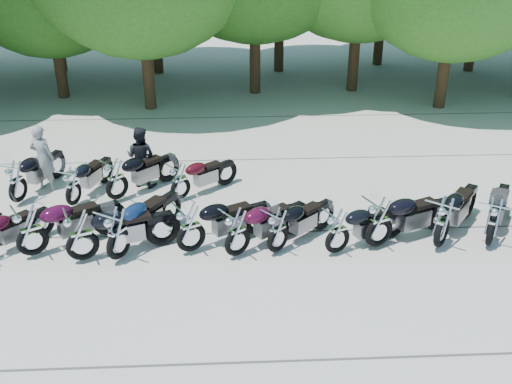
{
  "coord_description": "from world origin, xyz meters",
  "views": [
    {
      "loc": [
        -0.62,
        -11.05,
        7.31
      ],
      "look_at": [
        0.0,
        1.5,
        1.1
      ],
      "focal_mm": 42.0,
      "sensor_mm": 36.0,
      "label": 1
    }
  ],
  "objects_px": {
    "motorcycle_6": "(237,231)",
    "motorcycle_7": "(278,229)",
    "motorcycle_8": "(338,230)",
    "motorcycle_11": "(493,221)",
    "motorcycle_16": "(116,178)",
    "rider_0": "(43,158)",
    "motorcycle_14": "(16,180)",
    "motorcycle_2": "(31,230)",
    "motorcycle_9": "(380,221)",
    "motorcycle_3": "(81,234)",
    "motorcycle_5": "(191,227)",
    "motorcycle_17": "(180,180)",
    "rider_1": "(141,157)",
    "motorcycle_10": "(443,221)",
    "motorcycle_4": "(117,232)",
    "motorcycle_15": "(72,185)"
  },
  "relations": [
    {
      "from": "motorcycle_7",
      "to": "rider_0",
      "type": "xyz_separation_m",
      "value": [
        -6.13,
        3.67,
        0.31
      ]
    },
    {
      "from": "motorcycle_7",
      "to": "rider_0",
      "type": "bearing_deg",
      "value": 17.06
    },
    {
      "from": "rider_0",
      "to": "motorcycle_11",
      "type": "bearing_deg",
      "value": 179.77
    },
    {
      "from": "motorcycle_2",
      "to": "rider_0",
      "type": "height_order",
      "value": "rider_0"
    },
    {
      "from": "motorcycle_6",
      "to": "motorcycle_14",
      "type": "height_order",
      "value": "motorcycle_6"
    },
    {
      "from": "motorcycle_16",
      "to": "motorcycle_9",
      "type": "bearing_deg",
      "value": -157.79
    },
    {
      "from": "motorcycle_10",
      "to": "motorcycle_14",
      "type": "distance_m",
      "value": 10.74
    },
    {
      "from": "motorcycle_2",
      "to": "motorcycle_16",
      "type": "relative_size",
      "value": 1.05
    },
    {
      "from": "motorcycle_2",
      "to": "motorcycle_9",
      "type": "distance_m",
      "value": 7.79
    },
    {
      "from": "motorcycle_9",
      "to": "rider_0",
      "type": "distance_m",
      "value": 9.17
    },
    {
      "from": "motorcycle_4",
      "to": "motorcycle_11",
      "type": "distance_m",
      "value": 8.46
    },
    {
      "from": "rider_0",
      "to": "motorcycle_9",
      "type": "bearing_deg",
      "value": 174.93
    },
    {
      "from": "motorcycle_4",
      "to": "rider_0",
      "type": "height_order",
      "value": "rider_0"
    },
    {
      "from": "motorcycle_6",
      "to": "motorcycle_10",
      "type": "relative_size",
      "value": 0.93
    },
    {
      "from": "motorcycle_7",
      "to": "motorcycle_4",
      "type": "bearing_deg",
      "value": 49.98
    },
    {
      "from": "rider_0",
      "to": "motorcycle_14",
      "type": "bearing_deg",
      "value": 78.29
    },
    {
      "from": "motorcycle_6",
      "to": "motorcycle_7",
      "type": "relative_size",
      "value": 1.07
    },
    {
      "from": "motorcycle_8",
      "to": "rider_1",
      "type": "bearing_deg",
      "value": 24.82
    },
    {
      "from": "motorcycle_10",
      "to": "motorcycle_11",
      "type": "bearing_deg",
      "value": -139.95
    },
    {
      "from": "motorcycle_2",
      "to": "motorcycle_15",
      "type": "xyz_separation_m",
      "value": [
        0.35,
        2.46,
        -0.1
      ]
    },
    {
      "from": "motorcycle_14",
      "to": "motorcycle_16",
      "type": "xyz_separation_m",
      "value": [
        2.58,
        0.01,
        0.0
      ]
    },
    {
      "from": "motorcycle_10",
      "to": "motorcycle_3",
      "type": "bearing_deg",
      "value": 39.85
    },
    {
      "from": "motorcycle_16",
      "to": "rider_1",
      "type": "xyz_separation_m",
      "value": [
        0.53,
        0.99,
        0.18
      ]
    },
    {
      "from": "motorcycle_8",
      "to": "motorcycle_11",
      "type": "xyz_separation_m",
      "value": [
        3.59,
        0.18,
        0.05
      ]
    },
    {
      "from": "motorcycle_5",
      "to": "motorcycle_8",
      "type": "xyz_separation_m",
      "value": [
        3.29,
        -0.22,
        -0.06
      ]
    },
    {
      "from": "motorcycle_7",
      "to": "motorcycle_17",
      "type": "bearing_deg",
      "value": -1.36
    },
    {
      "from": "motorcycle_6",
      "to": "motorcycle_17",
      "type": "distance_m",
      "value": 3.22
    },
    {
      "from": "motorcycle_9",
      "to": "rider_1",
      "type": "relative_size",
      "value": 1.49
    },
    {
      "from": "rider_1",
      "to": "motorcycle_14",
      "type": "bearing_deg",
      "value": 37.92
    },
    {
      "from": "motorcycle_8",
      "to": "motorcycle_6",
      "type": "bearing_deg",
      "value": 63.91
    },
    {
      "from": "motorcycle_16",
      "to": "rider_0",
      "type": "xyz_separation_m",
      "value": [
        -2.09,
        0.85,
        0.26
      ]
    },
    {
      "from": "motorcycle_3",
      "to": "motorcycle_5",
      "type": "relative_size",
      "value": 1.03
    },
    {
      "from": "rider_1",
      "to": "motorcycle_9",
      "type": "bearing_deg",
      "value": 167.56
    },
    {
      "from": "motorcycle_4",
      "to": "motorcycle_10",
      "type": "height_order",
      "value": "motorcycle_10"
    },
    {
      "from": "motorcycle_3",
      "to": "motorcycle_11",
      "type": "xyz_separation_m",
      "value": [
        9.24,
        0.21,
        -0.03
      ]
    },
    {
      "from": "motorcycle_14",
      "to": "motorcycle_16",
      "type": "relative_size",
      "value": 1.0
    },
    {
      "from": "motorcycle_14",
      "to": "motorcycle_7",
      "type": "bearing_deg",
      "value": 177.18
    },
    {
      "from": "motorcycle_7",
      "to": "rider_1",
      "type": "bearing_deg",
      "value": 0.55
    },
    {
      "from": "motorcycle_2",
      "to": "motorcycle_6",
      "type": "height_order",
      "value": "motorcycle_2"
    },
    {
      "from": "motorcycle_3",
      "to": "motorcycle_15",
      "type": "xyz_separation_m",
      "value": [
        -0.81,
        2.73,
        -0.1
      ]
    },
    {
      "from": "motorcycle_7",
      "to": "motorcycle_14",
      "type": "height_order",
      "value": "motorcycle_14"
    },
    {
      "from": "motorcycle_11",
      "to": "motorcycle_3",
      "type": "bearing_deg",
      "value": 31.81
    },
    {
      "from": "motorcycle_5",
      "to": "motorcycle_17",
      "type": "xyz_separation_m",
      "value": [
        -0.41,
        2.65,
        -0.09
      ]
    },
    {
      "from": "motorcycle_16",
      "to": "rider_1",
      "type": "bearing_deg",
      "value": -72.99
    },
    {
      "from": "motorcycle_10",
      "to": "motorcycle_17",
      "type": "distance_m",
      "value": 6.7
    },
    {
      "from": "motorcycle_4",
      "to": "rider_1",
      "type": "relative_size",
      "value": 1.49
    },
    {
      "from": "motorcycle_3",
      "to": "motorcycle_14",
      "type": "height_order",
      "value": "motorcycle_3"
    },
    {
      "from": "motorcycle_4",
      "to": "motorcycle_9",
      "type": "distance_m",
      "value": 5.86
    },
    {
      "from": "motorcycle_7",
      "to": "motorcycle_15",
      "type": "relative_size",
      "value": 1.03
    },
    {
      "from": "motorcycle_3",
      "to": "rider_0",
      "type": "xyz_separation_m",
      "value": [
        -1.81,
        3.82,
        0.22
      ]
    }
  ]
}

